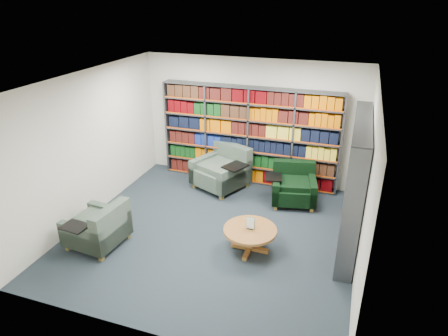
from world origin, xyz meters
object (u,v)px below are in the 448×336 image
(chair_teal_left, at_px, (224,171))
(chair_teal_front, at_px, (100,229))
(chair_green_right, at_px, (293,186))
(coffee_table, at_px, (250,233))

(chair_teal_left, height_order, chair_teal_front, chair_teal_left)
(chair_green_right, height_order, coffee_table, chair_green_right)
(chair_teal_left, bearing_deg, coffee_table, -60.99)
(chair_teal_front, bearing_deg, chair_green_right, 43.23)
(chair_teal_left, xyz_separation_m, chair_teal_front, (-1.27, -2.89, -0.05))
(chair_green_right, bearing_deg, chair_teal_left, 173.50)
(chair_teal_front, xyz_separation_m, coffee_table, (2.49, 0.68, 0.02))
(chair_teal_front, bearing_deg, chair_teal_left, 66.30)
(chair_green_right, xyz_separation_m, chair_teal_front, (-2.88, -2.71, -0.00))
(chair_teal_left, height_order, coffee_table, chair_teal_left)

